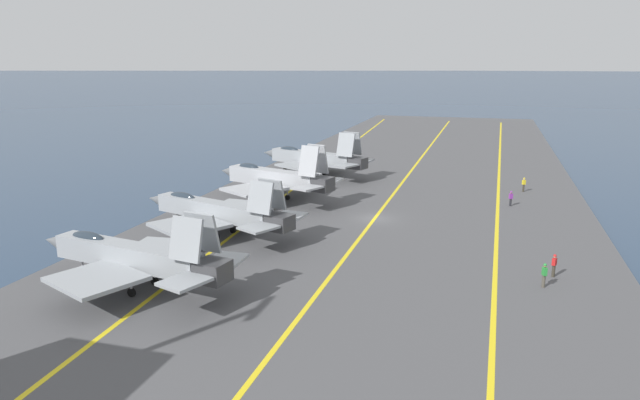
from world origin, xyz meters
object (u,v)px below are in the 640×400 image
object	(u,v)px
parked_jet_nearest	(132,256)
crew_red_vest	(554,264)
parked_jet_third	(275,178)
crew_purple_vest	(511,198)
parked_jet_second	(217,211)
parked_jet_fourth	(314,158)
crew_yellow_vest	(524,184)
crew_green_vest	(544,274)

from	to	relation	value
parked_jet_nearest	crew_red_vest	bearing A→B (deg)	-69.02
parked_jet_third	crew_purple_vest	world-z (taller)	parked_jet_third
parked_jet_second	parked_jet_fourth	distance (m)	29.31
crew_yellow_vest	crew_purple_vest	size ratio (longest dim) A/B	1.04
crew_yellow_vest	parked_jet_nearest	bearing A→B (deg)	145.58
parked_jet_second	crew_green_vest	bearing A→B (deg)	-99.87
parked_jet_third	parked_jet_nearest	bearing A→B (deg)	179.50
parked_jet_nearest	crew_red_vest	world-z (taller)	parked_jet_nearest
parked_jet_nearest	crew_yellow_vest	size ratio (longest dim) A/B	9.38
parked_jet_second	parked_jet_third	world-z (taller)	parked_jet_third
crew_red_vest	crew_yellow_vest	xyz separation A→B (m)	(29.70, 0.83, 0.00)
parked_jet_third	crew_red_vest	bearing A→B (deg)	-119.73
parked_jet_third	crew_yellow_vest	xyz separation A→B (m)	(13.43, -27.66, -1.77)
crew_red_vest	crew_purple_vest	size ratio (longest dim) A/B	1.03
parked_jet_third	crew_green_vest	distance (m)	33.39
parked_jet_third	crew_purple_vest	distance (m)	26.57
parked_jet_second	crew_green_vest	distance (m)	28.54
parked_jet_nearest	parked_jet_fourth	world-z (taller)	parked_jet_fourth
crew_red_vest	crew_purple_vest	distance (m)	21.85
crew_red_vest	crew_green_vest	bearing A→B (deg)	160.04
parked_jet_nearest	parked_jet_third	distance (m)	27.29
parked_jet_nearest	crew_red_vest	size ratio (longest dim) A/B	9.42
parked_jet_second	crew_purple_vest	world-z (taller)	parked_jet_second
parked_jet_fourth	parked_jet_nearest	bearing A→B (deg)	179.95
parked_jet_nearest	parked_jet_third	world-z (taller)	parked_jet_third
crew_yellow_vest	crew_purple_vest	distance (m)	8.18
parked_jet_nearest	crew_green_vest	size ratio (longest dim) A/B	9.25
crew_red_vest	crew_green_vest	size ratio (longest dim) A/B	0.98
parked_jet_nearest	parked_jet_third	size ratio (longest dim) A/B	1.06
parked_jet_fourth	crew_green_vest	distance (m)	44.11
parked_jet_second	crew_yellow_vest	xyz separation A→B (m)	(27.21, -28.13, -1.31)
parked_jet_fourth	crew_purple_vest	bearing A→B (deg)	-111.10
crew_red_vest	crew_purple_vest	world-z (taller)	crew_red_vest
parked_jet_third	crew_green_vest	bearing A→B (deg)	-124.05
parked_jet_nearest	crew_red_vest	xyz separation A→B (m)	(11.02, -28.73, -1.48)
parked_jet_third	crew_purple_vest	xyz separation A→B (m)	(5.43, -25.95, -1.81)
parked_jet_nearest	parked_jet_second	size ratio (longest dim) A/B	0.95
crew_yellow_vest	crew_purple_vest	world-z (taller)	crew_yellow_vest
crew_green_vest	parked_jet_third	bearing A→B (deg)	55.95
crew_yellow_vest	crew_green_vest	xyz separation A→B (m)	(-32.10, 0.04, 0.01)
parked_jet_third	crew_yellow_vest	bearing A→B (deg)	-64.11
parked_jet_third	parked_jet_fourth	world-z (taller)	parked_jet_third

